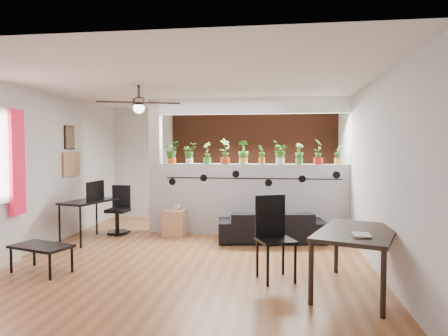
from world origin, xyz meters
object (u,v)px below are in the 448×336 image
at_px(potted_plant_2, 207,152).
at_px(potted_plant_5, 262,154).
at_px(cube_shelf, 175,223).
at_px(sofa, 271,227).
at_px(computer_desk, 89,204).
at_px(potted_plant_4, 243,151).
at_px(potted_plant_9, 338,154).
at_px(potted_plant_1, 189,153).
at_px(cup, 177,207).
at_px(office_chair, 119,213).
at_px(folding_chair, 273,230).
at_px(potted_plant_0, 172,152).
at_px(potted_plant_7, 299,153).
at_px(potted_plant_6, 280,152).
at_px(ceiling_fan, 139,104).
at_px(potted_plant_3, 225,150).
at_px(coffee_table, 41,248).
at_px(potted_plant_8, 318,151).
at_px(dining_table, 357,237).

xyz_separation_m(potted_plant_2, potted_plant_5, (1.05, 0.00, -0.03)).
distance_m(potted_plant_2, cube_shelf, 1.48).
relative_size(sofa, computer_desk, 1.59).
distance_m(cube_shelf, computer_desk, 1.59).
xyz_separation_m(potted_plant_4, potted_plant_9, (1.76, 0.00, -0.05)).
xyz_separation_m(potted_plant_1, cup, (-0.16, -0.34, -1.02)).
distance_m(office_chair, folding_chair, 3.75).
bearing_deg(potted_plant_0, potted_plant_7, 0.00).
distance_m(potted_plant_5, potted_plant_6, 0.35).
height_order(sofa, computer_desk, computer_desk).
xyz_separation_m(potted_plant_7, cube_shelf, (-2.32, -0.34, -1.31)).
height_order(ceiling_fan, office_chair, ceiling_fan).
bearing_deg(potted_plant_2, potted_plant_3, -0.00).
relative_size(potted_plant_1, cube_shelf, 0.83).
distance_m(potted_plant_4, coffee_table, 3.89).
xyz_separation_m(potted_plant_0, computer_desk, (-1.26, -0.96, -0.92)).
bearing_deg(potted_plant_6, sofa, -106.43).
xyz_separation_m(sofa, computer_desk, (-3.21, -0.41, 0.40)).
relative_size(potted_plant_6, office_chair, 0.49).
height_order(office_chair, folding_chair, folding_chair).
relative_size(potted_plant_1, office_chair, 0.45).
bearing_deg(computer_desk, potted_plant_1, 30.74).
relative_size(potted_plant_5, cup, 2.70).
distance_m(potted_plant_6, potted_plant_8, 0.70).
bearing_deg(potted_plant_2, potted_plant_4, 0.00).
relative_size(potted_plant_4, cup, 3.35).
height_order(potted_plant_8, computer_desk, potted_plant_8).
height_order(potted_plant_6, cup, potted_plant_6).
bearing_deg(potted_plant_5, dining_table, -67.63).
relative_size(potted_plant_6, potted_plant_8, 0.91).
relative_size(potted_plant_0, office_chair, 0.49).
xyz_separation_m(potted_plant_5, office_chair, (-2.74, -0.29, -1.14)).
bearing_deg(sofa, computer_desk, -0.31).
relative_size(cup, folding_chair, 0.13).
distance_m(potted_plant_1, coffee_table, 3.32).
distance_m(potted_plant_7, folding_chair, 2.76).
height_order(ceiling_fan, potted_plant_6, ceiling_fan).
height_order(ceiling_fan, computer_desk, ceiling_fan).
bearing_deg(potted_plant_2, cube_shelf, -148.80).
bearing_deg(coffee_table, folding_chair, 3.53).
height_order(ceiling_fan, potted_plant_0, ceiling_fan).
relative_size(cup, computer_desk, 0.12).
distance_m(potted_plant_3, coffee_table, 3.69).
bearing_deg(potted_plant_0, potted_plant_4, 0.00).
bearing_deg(potted_plant_1, potted_plant_4, -0.00).
bearing_deg(potted_plant_3, potted_plant_2, 180.00).
xyz_separation_m(potted_plant_2, cup, (-0.51, -0.34, -1.03)).
distance_m(potted_plant_6, dining_table, 3.18).
bearing_deg(potted_plant_6, computer_desk, -164.11).
bearing_deg(potted_plant_8, potted_plant_4, 180.00).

